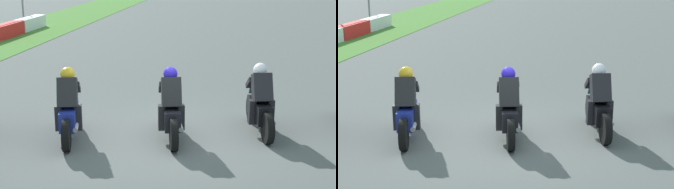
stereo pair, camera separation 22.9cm
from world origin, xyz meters
The scene contains 4 objects.
ground_plane centered at (0.00, 0.00, 0.00)m, with size 120.00×120.00×0.00m, color #4D5250.
rider_lane_b centered at (0.66, -1.92, 0.62)m, with size 2.02×0.65×1.51m.
rider_lane_c centered at (-0.03, -0.08, 0.62)m, with size 2.02×0.66×1.51m.
rider_lane_d centered at (-0.37, 2.00, 0.62)m, with size 2.01×0.68×1.51m.
Camera 2 is at (-9.92, -1.78, 3.68)m, focal length 54.12 mm.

